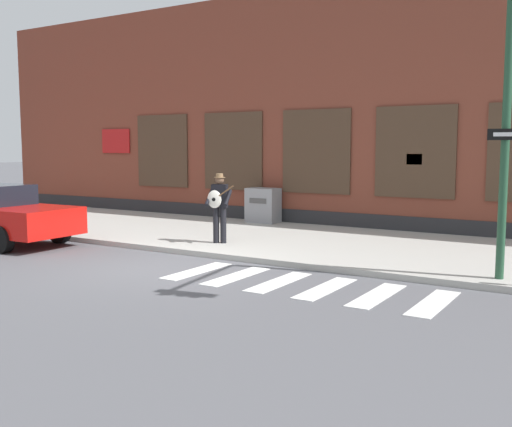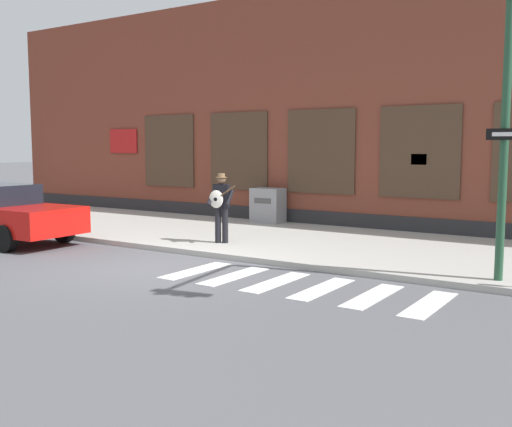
# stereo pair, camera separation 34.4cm
# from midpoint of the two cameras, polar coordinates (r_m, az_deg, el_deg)

# --- Properties ---
(ground_plane) EXTENTS (160.00, 160.00, 0.00)m
(ground_plane) POSITION_cam_midpoint_polar(r_m,az_deg,el_deg) (12.71, -8.14, -5.09)
(ground_plane) COLOR #56565B
(sidewalk) EXTENTS (28.00, 5.81, 0.13)m
(sidewalk) POSITION_cam_midpoint_polar(r_m,az_deg,el_deg) (16.12, 2.01, -2.38)
(sidewalk) COLOR #ADAAA3
(sidewalk) RESTS_ON ground
(building_backdrop) EXTENTS (28.00, 4.06, 7.36)m
(building_backdrop) POSITION_cam_midpoint_polar(r_m,az_deg,el_deg) (20.32, 9.34, 9.55)
(building_backdrop) COLOR brown
(building_backdrop) RESTS_ON ground
(crosswalk) EXTENTS (5.20, 1.90, 0.01)m
(crosswalk) POSITION_cam_midpoint_polar(r_m,az_deg,el_deg) (10.98, 4.96, -6.85)
(crosswalk) COLOR silver
(crosswalk) RESTS_ON ground
(red_car) EXTENTS (4.65, 2.08, 1.53)m
(red_car) POSITION_cam_midpoint_polar(r_m,az_deg,el_deg) (17.05, -22.60, 0.01)
(red_car) COLOR red
(red_car) RESTS_ON ground
(busker) EXTENTS (0.78, 0.67, 1.73)m
(busker) POSITION_cam_midpoint_polar(r_m,az_deg,el_deg) (14.83, -2.72, 0.96)
(busker) COLOR black
(busker) RESTS_ON sidewalk
(traffic_light) EXTENTS (0.81, 2.90, 5.39)m
(traffic_light) POSITION_cam_midpoint_polar(r_m,az_deg,el_deg) (10.51, 23.48, 13.11)
(traffic_light) COLOR #234C33
(traffic_light) RESTS_ON sidewalk
(utility_box) EXTENTS (1.01, 0.65, 1.09)m
(utility_box) POSITION_cam_midpoint_polar(r_m,az_deg,el_deg) (18.97, 1.66, 0.79)
(utility_box) COLOR gray
(utility_box) RESTS_ON sidewalk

